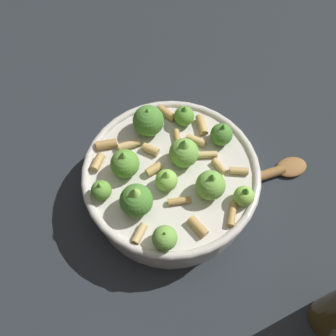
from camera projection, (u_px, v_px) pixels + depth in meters
ground_plane at (168, 192)px, 0.59m from camera, size 2.40×2.40×0.00m
cooking_pan at (167, 179)px, 0.55m from camera, size 0.26×0.26×0.12m
wooden_spoon at (252, 178)px, 0.59m from camera, size 0.21×0.10×0.02m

